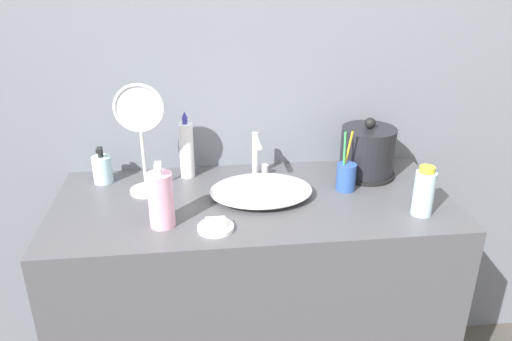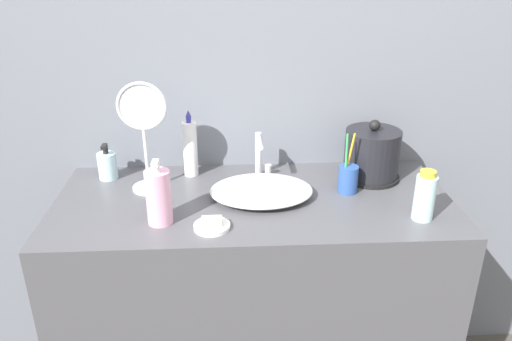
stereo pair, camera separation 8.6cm
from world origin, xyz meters
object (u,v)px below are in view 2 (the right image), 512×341
Objects in this scene: lotion_bottle at (159,197)px; mouthwash_bottle at (107,165)px; faucet at (260,154)px; hand_cream_bottle at (425,196)px; vanity_mirror at (144,129)px; shampoo_bottle at (190,148)px; electric_kettle at (372,156)px; toothbrush_cup at (348,178)px.

mouthwash_bottle is at bearing 124.27° from lotion_bottle.
faucet reaches higher than hand_cream_bottle.
lotion_bottle is at bearing -74.02° from vanity_mirror.
vanity_mirror reaches higher than shampoo_bottle.
shampoo_bottle is at bearing 174.53° from electric_kettle.
hand_cream_bottle is at bearing -16.42° from vanity_mirror.
toothbrush_cup is 0.27m from hand_cream_bottle.
electric_kettle reaches higher than lotion_bottle.
shampoo_bottle is at bearing 78.45° from lotion_bottle.
electric_kettle is at bearing 45.79° from toothbrush_cup.
shampoo_bottle is (-0.24, 0.04, 0.01)m from faucet.
faucet is 0.25m from shampoo_bottle.
electric_kettle is 1.05× the size of toothbrush_cup.
mouthwash_bottle is (-0.22, 0.32, -0.04)m from lotion_bottle.
hand_cream_bottle is (0.78, -0.02, -0.01)m from lotion_bottle.
lotion_bottle is (-0.70, -0.28, 0.00)m from electric_kettle.
faucet is 0.43m from lotion_bottle.
shampoo_bottle is 1.85× the size of mouthwash_bottle.
toothbrush_cup is at bearing -5.07° from vanity_mirror.
vanity_mirror reaches higher than faucet.
toothbrush_cup is at bearing -134.21° from electric_kettle.
lotion_bottle reaches higher than mouthwash_bottle.
toothbrush_cup is 0.85× the size of shampoo_bottle.
lotion_bottle is at bearing -101.55° from shampoo_bottle.
lotion_bottle is at bearing 178.58° from hand_cream_bottle.
shampoo_bottle is at bearing 171.18° from faucet.
lotion_bottle is 0.27m from vanity_mirror.
hand_cream_bottle is (0.71, -0.36, -0.03)m from shampoo_bottle.
toothbrush_cup is at bearing -24.82° from faucet.
vanity_mirror reaches higher than hand_cream_bottle.
faucet is at bearing 145.45° from hand_cream_bottle.
hand_cream_bottle is at bearing -1.42° from lotion_bottle.
faucet is at bearing -2.39° from mouthwash_bottle.
electric_kettle is 1.06× the size of lotion_bottle.
faucet is 0.76× the size of electric_kettle.
vanity_mirror is at bearing -176.33° from electric_kettle.
vanity_mirror is at bearing 174.93° from toothbrush_cup.
mouthwash_bottle is 0.35× the size of vanity_mirror.
mouthwash_bottle is (-0.92, 0.04, -0.03)m from electric_kettle.
shampoo_bottle reaches higher than electric_kettle.
faucet is 0.80× the size of lotion_bottle.
lotion_bottle is at bearing -158.29° from electric_kettle.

